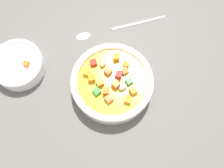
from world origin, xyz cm
name	(u,v)px	position (x,y,z in cm)	size (l,w,h in cm)	color
ground_plane	(112,89)	(0.00, 0.00, -1.00)	(140.00, 140.00, 2.00)	#565451
soup_bowl_main	(112,83)	(0.00, 0.01, 2.77)	(18.10, 18.10, 5.89)	white
spoon	(114,28)	(9.73, 11.86, 0.37)	(21.79, 9.94, 0.78)	silver
side_bowl_small	(18,65)	(-14.23, 16.95, 1.99)	(11.87, 11.87, 4.25)	white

